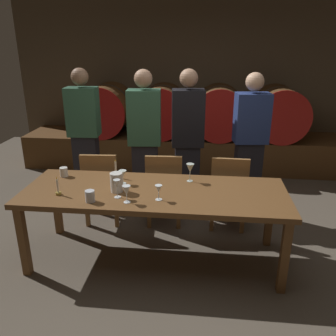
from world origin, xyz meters
The scene contains 25 objects.
ground_plane centered at (0.00, 0.00, 0.00)m, with size 8.03×8.03×0.00m, color brown.
back_wall centered at (0.00, 3.11, 1.44)m, with size 6.17×0.24×2.88m, color brown.
barrel_shelf centered at (0.00, 2.56, 0.27)m, with size 5.56×0.90×0.55m, color brown.
wine_barrel_far_left centered at (-1.43, 2.56, 0.95)m, with size 0.83×0.93×0.83m.
wine_barrel_center_left centered at (-0.49, 2.56, 0.95)m, with size 0.83×0.93×0.83m.
wine_barrel_center_right centered at (0.45, 2.56, 0.95)m, with size 0.83×0.93×0.83m.
wine_barrel_far_right centered at (1.38, 2.56, 0.95)m, with size 0.83×0.93×0.83m.
dining_table centered at (-0.22, -0.19, 0.67)m, with size 2.45×0.87×0.74m.
chair_left centered at (-0.93, 0.47, 0.49)m, with size 0.43×0.43×0.88m.
chair_center centered at (-0.21, 0.50, 0.49)m, with size 0.42×0.42×0.88m.
chair_right centered at (0.51, 0.50, 0.49)m, with size 0.41×0.41×0.88m.
guest_far_left centered at (-1.28, 0.99, 0.90)m, with size 0.39×0.26×1.74m.
guest_center_left centered at (-0.48, 0.80, 0.90)m, with size 0.40×0.27×1.75m.
guest_center_right centered at (0.02, 0.97, 0.90)m, with size 0.41×0.28×1.75m.
guest_far_right centered at (0.75, 0.85, 0.88)m, with size 0.41×0.29×1.72m.
candle_left centered at (-1.07, -0.38, 0.79)m, with size 0.05×0.05×0.18m.
candle_right centered at (-0.66, 0.10, 0.79)m, with size 0.05×0.05×0.20m.
pitcher centered at (-0.57, -0.25, 0.83)m, with size 0.12×0.12×0.18m.
wine_glass_far_left centered at (-0.55, -0.06, 0.84)m, with size 0.08×0.08×0.14m.
wine_glass_left centered at (-0.53, -0.37, 0.86)m, with size 0.06×0.06×0.17m.
wine_glass_center centered at (-0.42, -0.46, 0.85)m, with size 0.07×0.07×0.16m.
wine_glass_right centered at (-0.16, -0.38, 0.84)m, with size 0.06×0.06×0.14m.
wine_glass_far_right centered at (0.09, 0.07, 0.87)m, with size 0.08×0.08×0.18m.
cup_left centered at (-1.19, 0.06, 0.79)m, with size 0.08×0.08×0.09m, color white.
cup_right centered at (-0.74, -0.48, 0.79)m, with size 0.08×0.08×0.10m, color silver.
Camera 1 is at (0.21, -3.11, 2.06)m, focal length 37.13 mm.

